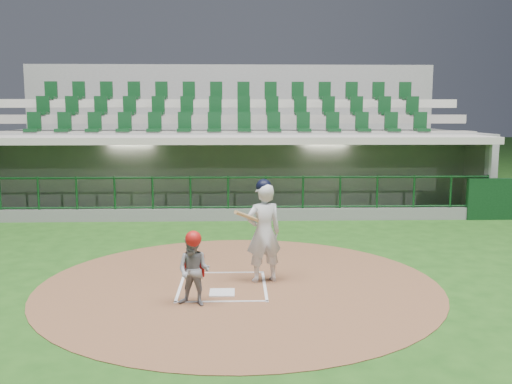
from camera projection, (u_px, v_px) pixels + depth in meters
ground at (223, 282)px, 10.47m from camera, size 120.00×120.00×0.00m
dirt_circle at (239, 285)px, 10.28m from camera, size 7.20×7.20×0.01m
home_plate at (222, 293)px, 9.77m from camera, size 0.43×0.43×0.02m
batter_box_chalk at (223, 286)px, 10.17m from camera, size 1.55×1.80×0.01m
dugout_structure at (229, 180)px, 18.09m from camera, size 16.40×3.70×3.00m
seating_deck at (230, 158)px, 21.06m from camera, size 17.00×6.72×5.15m
batter at (263, 231)px, 10.34m from camera, size 0.92×0.94×1.89m
catcher at (194, 269)px, 9.10m from camera, size 0.66×0.58×1.22m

